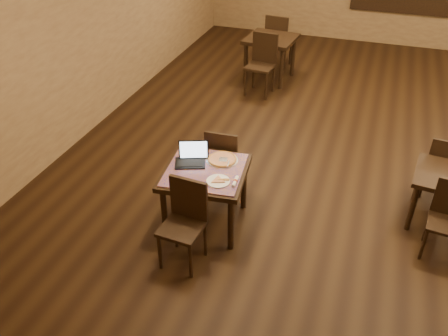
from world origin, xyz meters
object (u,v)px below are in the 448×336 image
at_px(other_table_c, 447,183).
at_px(other_table_c_chair_far, 443,165).
at_px(chair_main_near, 185,218).
at_px(other_table_c_chair_near, 448,215).
at_px(other_table_b_chair_far, 278,39).
at_px(tiled_table, 205,177).
at_px(other_table_b_chair_near, 262,60).
at_px(other_table_b, 271,45).
at_px(pizza_pan, 222,160).
at_px(chair_main_far, 223,158).
at_px(laptop, 192,157).

height_order(other_table_c, other_table_c_chair_far, other_table_c_chair_far).
distance_m(chair_main_near, other_table_c_chair_near, 2.81).
height_order(chair_main_near, other_table_b_chair_far, other_table_b_chair_far).
relative_size(tiled_table, other_table_b_chair_near, 0.94).
distance_m(other_table_b, other_table_c_chair_far, 4.25).
distance_m(other_table_c, other_table_c_chair_near, 0.52).
xyz_separation_m(chair_main_near, other_table_b, (-0.37, 5.06, 0.14)).
bearing_deg(pizza_pan, chair_main_far, 107.18).
bearing_deg(other_table_c, other_table_b_chair_near, 142.29).
bearing_deg(pizza_pan, other_table_c, 14.95).
distance_m(tiled_table, other_table_b, 4.46).
bearing_deg(laptop, other_table_b_chair_far, 70.85).
relative_size(laptop, pizza_pan, 1.09).
distance_m(laptop, other_table_b, 4.35).
bearing_deg(tiled_table, other_table_c, 12.90).
height_order(chair_main_far, laptop, laptop).
xyz_separation_m(laptop, other_table_c_chair_near, (2.83, 0.29, -0.33)).
distance_m(laptop, pizza_pan, 0.35).
xyz_separation_m(tiled_table, other_table_b_chair_near, (-0.36, 3.82, -0.05)).
bearing_deg(other_table_b_chair_near, other_table_b, 96.34).
height_order(laptop, pizza_pan, laptop).
height_order(chair_main_far, other_table_b_chair_far, other_table_b_chair_far).
height_order(tiled_table, pizza_pan, pizza_pan).
height_order(chair_main_near, other_table_b, chair_main_near).
xyz_separation_m(pizza_pan, other_table_c, (2.50, 0.67, -0.20)).
relative_size(pizza_pan, other_table_b_chair_near, 0.34).
height_order(tiled_table, other_table_c_chair_far, other_table_c_chair_far).
xyz_separation_m(other_table_b, other_table_b_chair_far, (-0.01, 0.63, -0.08)).
relative_size(tiled_table, chair_main_near, 1.04).
bearing_deg(other_table_c_chair_near, other_table_c_chair_far, 97.73).
bearing_deg(other_table_c_chair_near, chair_main_far, -178.15).
bearing_deg(pizza_pan, other_table_c_chair_far, 25.36).
bearing_deg(chair_main_near, other_table_b_chair_near, 98.64).
distance_m(other_table_b_chair_far, other_table_c_chair_far, 4.72).
bearing_deg(other_table_b_chair_far, laptop, 97.54).
bearing_deg(other_table_b_chair_near, chair_main_far, -78.05).
relative_size(tiled_table, other_table_b, 1.05).
xyz_separation_m(pizza_pan, other_table_c_chair_far, (2.49, 1.18, -0.27)).
bearing_deg(other_table_c_chair_near, chair_main_near, -152.22).
distance_m(pizza_pan, other_table_b_chair_near, 3.62).
relative_size(laptop, other_table_c, 0.50).
xyz_separation_m(laptop, other_table_b_chair_near, (-0.16, 3.72, -0.22)).
distance_m(pizza_pan, other_table_c, 2.59).
bearing_deg(other_table_b, other_table_c, -44.39).
relative_size(pizza_pan, other_table_c_chair_near, 0.42).
relative_size(tiled_table, chair_main_far, 1.07).
xyz_separation_m(pizza_pan, other_table_c_chair_near, (2.51, 0.15, -0.27)).
height_order(pizza_pan, other_table_b_chair_near, other_table_b_chair_near).
distance_m(pizza_pan, other_table_b_chair_far, 4.86).
distance_m(other_table_b, other_table_c_chair_near, 5.04).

